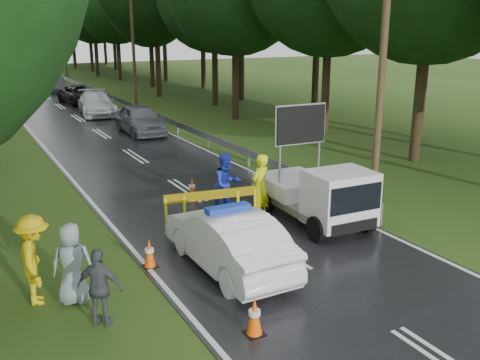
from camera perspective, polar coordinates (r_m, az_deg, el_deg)
ground at (r=14.34m, az=3.69°, el=-7.35°), size 160.00×160.00×0.00m
road at (r=42.10m, az=-18.63°, el=7.44°), size 7.00×140.00×0.02m
guardrail at (r=42.49m, az=-13.67°, el=8.63°), size 0.12×60.06×0.70m
utility_pole_near at (r=17.96m, az=15.07°, el=13.53°), size 1.40×0.24×10.00m
utility_pole_mid at (r=41.00m, az=-11.37°, el=14.85°), size 1.40×0.24×10.00m
utility_pole_far at (r=66.27m, az=-18.34°, el=14.70°), size 1.40×0.24×10.00m
police_sedan at (r=12.94m, az=-1.28°, el=-6.45°), size 1.59×4.44×1.60m
work_truck at (r=15.96m, az=8.38°, el=-1.49°), size 2.07×4.34×3.40m
barrier at (r=15.46m, az=-3.05°, el=-2.11°), size 2.78×0.47×1.16m
officer at (r=16.20m, az=2.16°, el=-0.74°), size 0.88×0.76×2.02m
civilian at (r=16.51m, az=-1.42°, el=-0.48°), size 1.02×0.82×1.98m
bystander_left at (r=12.12m, az=-21.08°, el=-7.93°), size 0.86×1.33×1.96m
bystander_mid at (r=10.93m, az=-14.70°, el=-11.04°), size 0.98×0.90×1.61m
bystander_right at (r=11.89m, az=-17.47°, el=-8.51°), size 1.01×0.83×1.78m
queue_car_first at (r=29.98m, az=-10.62°, el=6.39°), size 2.01×4.79×1.62m
queue_car_second at (r=37.30m, az=-15.06°, el=7.90°), size 2.81×5.52×1.54m
queue_car_third at (r=43.17m, az=-16.68°, el=8.71°), size 2.77×5.16×1.38m
queue_car_fourth at (r=51.92m, az=-19.06°, el=9.61°), size 1.56×4.09×1.33m
cone_near_left at (r=10.46m, az=1.56°, el=-14.38°), size 0.37×0.37×0.79m
cone_center at (r=15.41m, az=-1.22°, el=-4.06°), size 0.38×0.38×0.81m
cone_far at (r=18.30m, az=-5.13°, el=-0.92°), size 0.36×0.36×0.76m
cone_left_mid at (r=13.32m, az=-9.63°, el=-7.73°), size 0.35×0.35×0.75m
cone_right at (r=19.29m, az=4.10°, el=0.08°), size 0.38×0.38×0.82m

